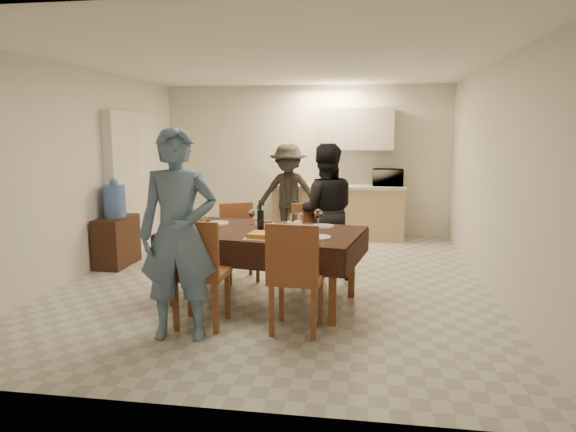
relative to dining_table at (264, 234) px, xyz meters
name	(u,v)px	position (x,y,z in m)	size (l,w,h in m)	color
floor	(277,280)	(-0.01, 0.82, -0.75)	(5.00, 6.00, 0.02)	#BBBBB6
ceiling	(276,63)	(-0.01, 0.82, 1.85)	(5.00, 6.00, 0.02)	white
wall_back	(306,161)	(-0.01, 3.82, 0.55)	(5.00, 0.02, 2.60)	silver
wall_front	(194,216)	(-0.01, -2.18, 0.55)	(5.00, 0.02, 2.60)	silver
wall_left	(83,172)	(-2.51, 0.82, 0.55)	(0.02, 6.00, 2.60)	silver
wall_right	(495,178)	(2.49, 0.82, 0.55)	(0.02, 6.00, 2.60)	silver
stub_partition	(132,183)	(-2.43, 2.02, 0.30)	(0.15, 1.40, 2.10)	white
kitchen_base_cabinet	(338,213)	(0.59, 3.50, -0.32)	(2.20, 0.60, 0.86)	tan
kitchen_worktop	(339,186)	(0.59, 3.50, 0.14)	(2.24, 0.64, 0.05)	#BAB9B4
upper_cabinet	(358,129)	(0.89, 3.64, 1.10)	(1.20, 0.34, 0.70)	silver
dining_table	(264,234)	(0.00, 0.00, 0.00)	(2.18, 1.50, 0.78)	black
chair_near_left	(198,263)	(-0.45, -0.85, -0.12)	(0.47, 0.47, 0.56)	brown
chair_near_right	(295,267)	(0.45, -0.85, -0.12)	(0.50, 0.50, 0.56)	brown
chair_far_left	(238,236)	(-0.45, 0.66, -0.18)	(0.57, 0.59, 0.50)	brown
chair_far_right	(313,237)	(0.45, 0.66, -0.16)	(0.57, 0.58, 0.52)	brown
console	(117,241)	(-2.29, 1.18, -0.41)	(0.36, 0.72, 0.67)	#331C11
water_jug	(115,201)	(-2.29, 1.18, 0.14)	(0.29, 0.29, 0.44)	#5077D0
wine_bottle	(260,216)	(-0.05, 0.05, 0.18)	(0.07, 0.07, 0.29)	black
water_pitcher	(296,223)	(0.35, -0.05, 0.14)	(0.13, 0.13, 0.20)	white
savoury_tart	(267,235)	(0.10, -0.38, 0.06)	(0.40, 0.30, 0.05)	#AD8333
salad_bowl	(295,225)	(0.30, 0.18, 0.07)	(0.17, 0.17, 0.07)	white
mushroom_dish	(265,224)	(-0.05, 0.28, 0.05)	(0.20, 0.20, 0.03)	white
wine_glass_a	(207,225)	(-0.55, -0.25, 0.12)	(0.08, 0.08, 0.18)	white
wine_glass_b	(318,218)	(0.55, 0.25, 0.14)	(0.09, 0.09, 0.20)	white
wine_glass_c	(252,217)	(-0.20, 0.30, 0.12)	(0.08, 0.08, 0.18)	white
plate_near_left	(201,233)	(-0.60, -0.30, 0.04)	(0.26, 0.26, 0.02)	white
plate_near_right	(318,237)	(0.60, -0.30, 0.04)	(0.25, 0.25, 0.01)	white
plate_far_left	(217,223)	(-0.60, 0.30, 0.04)	(0.26, 0.26, 0.01)	white
plate_far_right	(323,226)	(0.60, 0.30, 0.04)	(0.24, 0.24, 0.01)	white
microwave	(388,177)	(1.41, 3.50, 0.30)	(0.50, 0.34, 0.28)	silver
person_near	(178,235)	(-0.55, -1.05, 0.19)	(0.68, 0.45, 1.87)	slate
person_far	(324,211)	(0.55, 1.05, 0.09)	(0.81, 0.63, 1.67)	black
person_kitchen	(288,193)	(-0.21, 3.05, 0.06)	(1.04, 0.60, 1.61)	black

